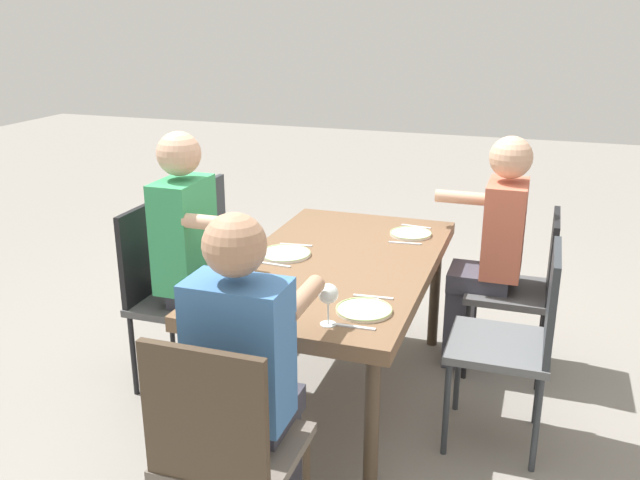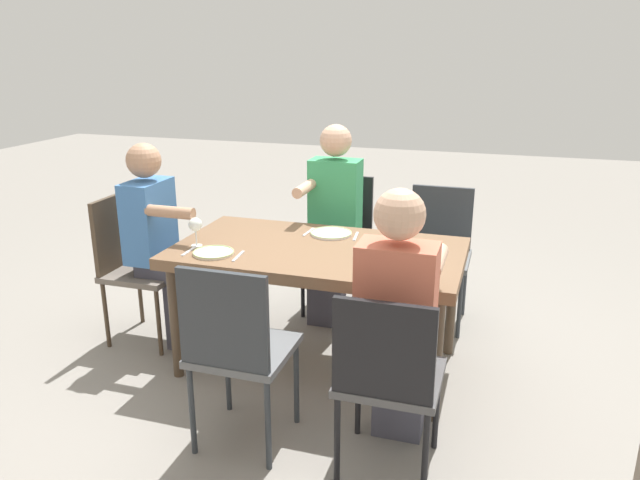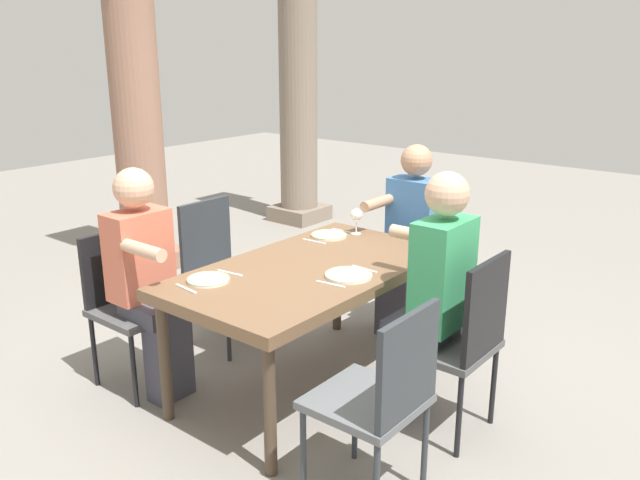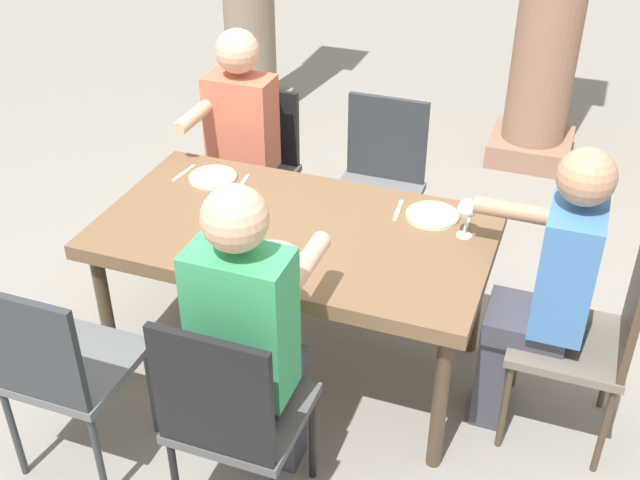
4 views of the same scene
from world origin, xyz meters
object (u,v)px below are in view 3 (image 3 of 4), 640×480
object	(u,v)px
chair_mid_north	(219,262)
diner_guest_third	(408,234)
chair_head_east	(423,249)
plate_0	(208,279)
chair_west_north	(129,297)
diner_woman_green	(147,276)
plate_1	(348,275)
wine_glass_2	(356,215)
dining_table	(310,278)
chair_west_south	(382,393)
stone_column_centre	(137,113)
diner_man_white	(431,292)
plate_2	(329,235)
chair_mid_south	(462,335)
stone_column_far	(298,91)

from	to	relation	value
chair_mid_north	diner_guest_third	bearing A→B (deg)	-43.53
chair_head_east	diner_guest_third	distance (m)	0.26
chair_head_east	plate_0	size ratio (longest dim) A/B	4.24
chair_west_north	diner_woman_green	size ratio (longest dim) A/B	0.69
chair_head_east	plate_0	world-z (taller)	chair_head_east
chair_west_north	chair_mid_north	world-z (taller)	chair_mid_north
chair_mid_north	plate_1	distance (m)	1.17
chair_head_east	chair_mid_north	bearing A→B (deg)	142.12
plate_1	wine_glass_2	size ratio (longest dim) A/B	1.51
dining_table	diner_woman_green	distance (m)	0.90
chair_west_south	chair_head_east	world-z (taller)	chair_head_east
stone_column_centre	diner_man_white	bearing A→B (deg)	-100.84
chair_west_north	plate_2	bearing A→B (deg)	-28.33
stone_column_centre	chair_mid_south	bearing A→B (deg)	-100.30
dining_table	chair_west_north	distance (m)	1.06
diner_guest_third	chair_mid_south	bearing A→B (deg)	-136.17
diner_woman_green	stone_column_centre	world-z (taller)	stone_column_centre
dining_table	stone_column_far	world-z (taller)	stone_column_far
dining_table	chair_head_east	distance (m)	1.25
diner_guest_third	plate_1	world-z (taller)	diner_guest_third
diner_woman_green	stone_column_centre	size ratio (longest dim) A/B	0.47
wine_glass_2	diner_woman_green	bearing A→B (deg)	158.47
chair_head_east	diner_woman_green	size ratio (longest dim) A/B	0.73
chair_head_east	plate_0	distance (m)	1.79
chair_mid_north	plate_2	distance (m)	0.75
diner_woman_green	wine_glass_2	world-z (taller)	diner_woman_green
diner_man_white	wine_glass_2	bearing A→B (deg)	57.29
chair_mid_south	stone_column_centre	size ratio (longest dim) A/B	0.35
chair_west_north	plate_2	size ratio (longest dim) A/B	3.92
chair_west_north	stone_column_far	xyz separation A→B (m)	(3.39, 1.63, 0.91)
diner_woman_green	plate_0	bearing A→B (deg)	-79.47
chair_west_north	chair_west_south	distance (m)	1.75
chair_mid_south	plate_2	bearing A→B (deg)	70.69
chair_head_east	diner_guest_third	size ratio (longest dim) A/B	0.73
chair_mid_north	stone_column_centre	size ratio (longest dim) A/B	0.34
diner_guest_third	wine_glass_2	distance (m)	0.43
chair_head_east	stone_column_far	size ratio (longest dim) A/B	0.33
diner_woman_green	plate_1	size ratio (longest dim) A/B	5.09
plate_2	wine_glass_2	xyz separation A→B (m)	(0.16, -0.10, 0.12)
dining_table	plate_2	xyz separation A→B (m)	(0.52, 0.28, 0.08)
stone_column_centre	dining_table	bearing A→B (deg)	-106.26
stone_column_centre	plate_0	size ratio (longest dim) A/B	12.37
stone_column_far	wine_glass_2	xyz separation A→B (m)	(-2.13, -2.32, -0.56)
plate_1	plate_0	bearing A→B (deg)	133.94
chair_west_north	chair_mid_south	world-z (taller)	chair_mid_south
diner_man_white	diner_guest_third	distance (m)	1.15
chair_mid_south	diner_man_white	size ratio (longest dim) A/B	0.71
chair_mid_north	stone_column_centre	distance (m)	1.92
wine_glass_2	chair_head_east	bearing A→B (deg)	-17.50
dining_table	diner_woman_green	xyz separation A→B (m)	(-0.59, 0.68, 0.02)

